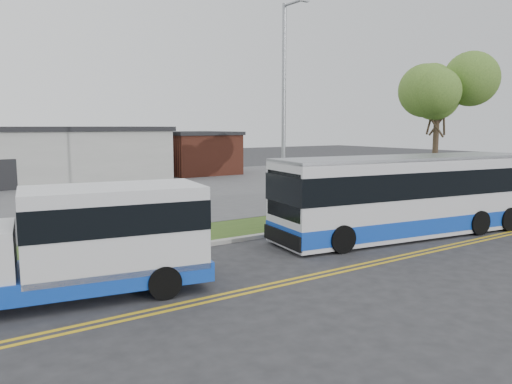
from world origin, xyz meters
TOP-DOWN VIEW (x-y plane):
  - ground at (0.00, 0.00)m, footprint 140.00×140.00m
  - lane_line_north at (0.00, -3.85)m, footprint 70.00×0.12m
  - lane_line_south at (0.00, -4.15)m, footprint 70.00×0.12m
  - curb at (0.00, 1.10)m, footprint 80.00×0.30m
  - verge at (0.00, 2.90)m, footprint 80.00×3.30m
  - parking_lot at (0.00, 17.00)m, footprint 80.00×25.00m
  - brick_wing at (10.50, 26.00)m, footprint 6.30×7.30m
  - tree_east at (14.00, 3.00)m, footprint 5.20×5.20m
  - streetlight_near at (3.00, 2.73)m, footprint 0.35×1.53m
  - shuttle_bus at (-6.98, -1.92)m, footprint 7.67×3.56m
  - transit_bus at (5.78, -1.80)m, footprint 11.80×4.24m
  - pedestrian at (-4.97, 2.92)m, footprint 0.59×0.41m
  - grocery_bag_left at (-5.27, 2.67)m, footprint 0.32×0.32m
  - grocery_bag_right at (-4.67, 3.17)m, footprint 0.32×0.32m

SIDE VIEW (x-z plane):
  - ground at x=0.00m, z-range 0.00..0.00m
  - lane_line_north at x=0.00m, z-range 0.00..0.01m
  - lane_line_south at x=0.00m, z-range 0.00..0.01m
  - verge at x=0.00m, z-range 0.00..0.10m
  - parking_lot at x=0.00m, z-range 0.00..0.10m
  - curb at x=0.00m, z-range 0.00..0.15m
  - grocery_bag_left at x=-5.27m, z-range 0.10..0.42m
  - grocery_bag_right at x=-4.67m, z-range 0.10..0.42m
  - pedestrian at x=-4.97m, z-range 0.10..1.67m
  - shuttle_bus at x=-6.98m, z-range 0.10..2.94m
  - transit_bus at x=5.78m, z-range 0.02..3.22m
  - brick_wing at x=10.50m, z-range 0.01..3.91m
  - streetlight_near at x=3.00m, z-range 0.48..9.98m
  - tree_east at x=14.00m, z-range 2.04..10.37m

